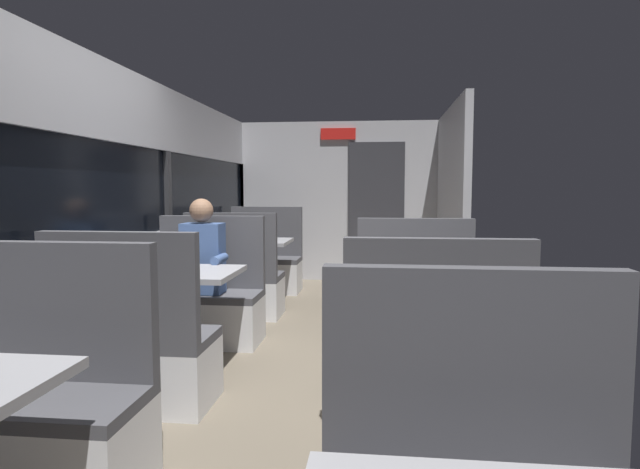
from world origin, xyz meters
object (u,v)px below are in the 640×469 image
(bench_rear_aisle_facing_end, at_px, (433,377))
(coffee_cup_primary, at_px, (246,235))
(bench_near_window_facing_entry, at_px, (39,418))
(dining_table_far_window, at_px, (251,249))
(bench_rear_aisle_facing_entry, at_px, (416,316))
(bench_mid_window_facing_end, at_px, (134,354))
(bench_mid_window_facing_entry, at_px, (207,305))
(seated_passenger, at_px, (204,283))
(bench_far_window_facing_entry, at_px, (264,266))
(dining_table_mid_window, at_px, (176,284))
(dining_table_rear_aisle, at_px, (423,295))
(bench_far_window_facing_end, at_px, (236,286))

(bench_rear_aisle_facing_end, relative_size, coffee_cup_primary, 12.22)
(bench_near_window_facing_entry, relative_size, coffee_cup_primary, 12.22)
(bench_near_window_facing_entry, bearing_deg, dining_table_far_window, 90.00)
(dining_table_far_window, height_order, bench_rear_aisle_facing_entry, bench_rear_aisle_facing_entry)
(bench_mid_window_facing_end, relative_size, bench_mid_window_facing_entry, 1.00)
(bench_near_window_facing_entry, relative_size, bench_rear_aisle_facing_end, 1.00)
(seated_passenger, bearing_deg, bench_far_window_facing_entry, 90.00)
(dining_table_mid_window, height_order, bench_far_window_facing_entry, bench_far_window_facing_entry)
(dining_table_far_window, xyz_separation_m, seated_passenger, (0.00, -1.69, -0.10))
(bench_far_window_facing_entry, bearing_deg, seated_passenger, -90.00)
(bench_near_window_facing_entry, bearing_deg, dining_table_rear_aisle, 38.39)
(dining_table_far_window, bearing_deg, dining_table_rear_aisle, -54.59)
(bench_far_window_facing_entry, bearing_deg, bench_far_window_facing_end, -90.00)
(bench_mid_window_facing_entry, xyz_separation_m, bench_far_window_facing_entry, (0.00, 2.32, 0.00))
(bench_rear_aisle_facing_entry, xyz_separation_m, coffee_cup_primary, (-1.88, 1.93, 0.46))
(seated_passenger, bearing_deg, bench_mid_window_facing_end, -90.00)
(dining_table_rear_aisle, bearing_deg, bench_far_window_facing_end, 134.55)
(bench_mid_window_facing_end, relative_size, bench_far_window_facing_entry, 1.00)
(bench_near_window_facing_entry, distance_m, bench_rear_aisle_facing_entry, 2.77)
(bench_far_window_facing_end, bearing_deg, dining_table_rear_aisle, -45.45)
(bench_rear_aisle_facing_end, height_order, coffee_cup_primary, bench_rear_aisle_facing_end)
(bench_mid_window_facing_end, xyz_separation_m, dining_table_rear_aisle, (1.79, 0.50, 0.31))
(seated_passenger, bearing_deg, bench_rear_aisle_facing_entry, -4.08)
(bench_mid_window_facing_entry, xyz_separation_m, bench_far_window_facing_end, (0.00, 0.92, 0.00))
(bench_mid_window_facing_end, bearing_deg, bench_rear_aisle_facing_end, -6.38)
(bench_far_window_facing_entry, height_order, bench_rear_aisle_facing_entry, same)
(dining_table_mid_window, relative_size, bench_mid_window_facing_end, 0.82)
(seated_passenger, bearing_deg, coffee_cup_primary, 92.99)
(bench_far_window_facing_end, distance_m, bench_far_window_facing_entry, 1.40)
(bench_near_window_facing_entry, distance_m, coffee_cup_primary, 4.07)
(dining_table_far_window, relative_size, bench_rear_aisle_facing_entry, 0.82)
(coffee_cup_primary, bearing_deg, bench_rear_aisle_facing_entry, -45.67)
(bench_rear_aisle_facing_entry, height_order, seated_passenger, seated_passenger)
(bench_far_window_facing_end, relative_size, bench_rear_aisle_facing_entry, 1.00)
(coffee_cup_primary, bearing_deg, bench_mid_window_facing_entry, -86.88)
(dining_table_mid_window, relative_size, dining_table_rear_aisle, 1.00)
(seated_passenger, bearing_deg, bench_mid_window_facing_entry, 90.00)
(dining_table_mid_window, xyz_separation_m, bench_rear_aisle_facing_end, (1.79, -0.90, -0.31))
(seated_passenger, height_order, coffee_cup_primary, seated_passenger)
(bench_mid_window_facing_end, xyz_separation_m, bench_rear_aisle_facing_entry, (1.79, 1.20, 0.00))
(dining_table_far_window, distance_m, dining_table_rear_aisle, 3.09)
(bench_mid_window_facing_end, height_order, bench_mid_window_facing_entry, same)
(dining_table_far_window, height_order, bench_rear_aisle_facing_end, bench_rear_aisle_facing_end)
(bench_near_window_facing_entry, xyz_separation_m, bench_far_window_facing_end, (0.00, 3.24, 0.00))
(bench_mid_window_facing_entry, relative_size, bench_rear_aisle_facing_entry, 1.00)
(bench_near_window_facing_entry, xyz_separation_m, coffee_cup_primary, (-0.09, 4.05, 0.46))
(dining_table_far_window, xyz_separation_m, coffee_cup_primary, (-0.09, 0.11, 0.15))
(bench_mid_window_facing_entry, xyz_separation_m, bench_rear_aisle_facing_entry, (1.79, -0.20, 0.00))
(dining_table_rear_aisle, bearing_deg, coffee_cup_primary, 125.64)
(bench_mid_window_facing_end, xyz_separation_m, bench_mid_window_facing_entry, (0.00, 1.40, 0.00))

